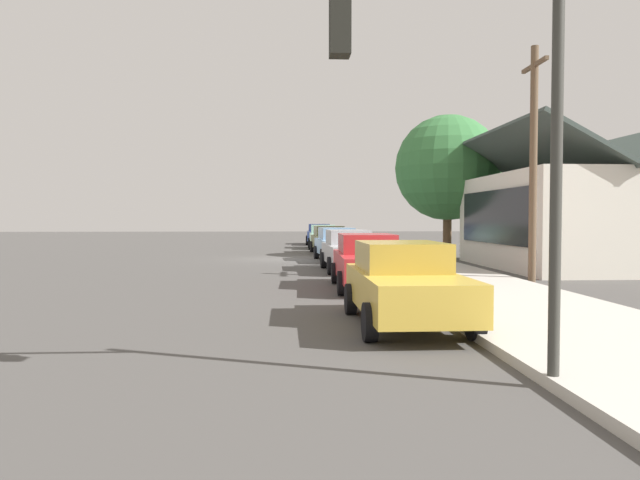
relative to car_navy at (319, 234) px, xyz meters
The scene contains 14 objects.
ground_plane 16.61m from the car_navy, ahead, with size 120.00×120.00×0.00m, color #4C4947.
sidewalk_curb 16.59m from the car_navy, ahead, with size 60.00×4.20×0.16m, color beige.
car_navy is the anchor object (origin of this frame).
car_seafoam 6.05m from the car_navy, ahead, with size 4.43×2.10×1.59m.
car_olive 11.50m from the car_navy, ahead, with size 4.52×2.20×1.59m.
car_skyblue 17.47m from the car_navy, ahead, with size 4.87×2.16×1.59m.
car_silver 22.95m from the car_navy, ahead, with size 4.77×2.08×1.59m.
car_cherry 28.72m from the car_navy, ahead, with size 4.70×2.06×1.59m.
car_mustard 34.58m from the car_navy, ahead, with size 4.55×2.04×1.59m.
storefront_building 24.04m from the car_navy, 22.35° to the left, with size 9.92×6.72×5.68m.
shade_tree 17.25m from the car_navy, 20.16° to the left, with size 5.42×5.42×7.37m.
traffic_light_main 38.99m from the car_navy, ahead, with size 0.37×2.79×5.20m.
utility_pole_wooden 28.13m from the car_navy, 11.03° to the left, with size 1.80×0.24×7.50m.
fire_hydrant_red 16.30m from the car_navy, ahead, with size 0.22×0.22×0.71m.
Camera 1 is at (29.44, 0.39, 2.07)m, focal length 33.00 mm.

